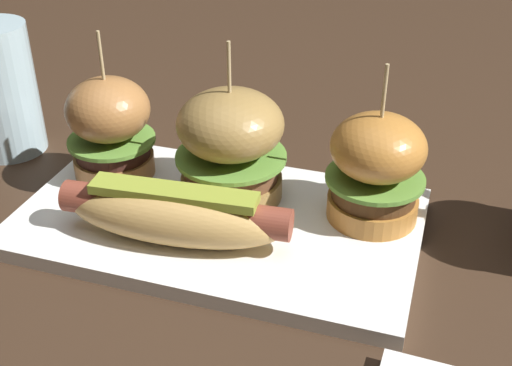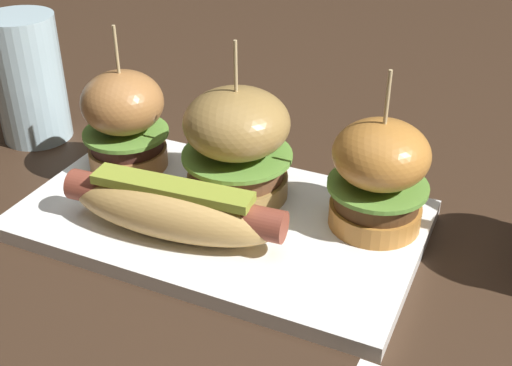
{
  "view_description": "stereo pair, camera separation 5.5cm",
  "coord_description": "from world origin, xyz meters",
  "px_view_note": "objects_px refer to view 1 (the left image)",
  "views": [
    {
      "loc": [
        0.18,
        -0.45,
        0.34
      ],
      "look_at": [
        0.04,
        0.0,
        0.05
      ],
      "focal_mm": 46.22,
      "sensor_mm": 36.0,
      "label": 1
    },
    {
      "loc": [
        0.23,
        -0.43,
        0.34
      ],
      "look_at": [
        0.04,
        0.0,
        0.05
      ],
      "focal_mm": 46.22,
      "sensor_mm": 36.0,
      "label": 2
    }
  ],
  "objects_px": {
    "slider_left": "(110,127)",
    "slider_center": "(234,145)",
    "water_glass": "(0,90)",
    "slider_right": "(376,168)",
    "platter_main": "(219,222)",
    "hot_dog": "(175,213)"
  },
  "relations": [
    {
      "from": "platter_main",
      "to": "water_glass",
      "type": "xyz_separation_m",
      "value": [
        -0.27,
        0.07,
        0.06
      ]
    },
    {
      "from": "water_glass",
      "to": "slider_right",
      "type": "bearing_deg",
      "value": -4.55
    },
    {
      "from": "water_glass",
      "to": "slider_left",
      "type": "bearing_deg",
      "value": -12.86
    },
    {
      "from": "slider_center",
      "to": "water_glass",
      "type": "distance_m",
      "value": 0.27
    },
    {
      "from": "platter_main",
      "to": "slider_center",
      "type": "relative_size",
      "value": 2.38
    },
    {
      "from": "slider_right",
      "to": "water_glass",
      "type": "xyz_separation_m",
      "value": [
        -0.4,
        0.03,
        0.01
      ]
    },
    {
      "from": "slider_left",
      "to": "slider_center",
      "type": "bearing_deg",
      "value": -1.34
    },
    {
      "from": "platter_main",
      "to": "water_glass",
      "type": "bearing_deg",
      "value": 164.92
    },
    {
      "from": "slider_left",
      "to": "hot_dog",
      "type": "bearing_deg",
      "value": -39.05
    },
    {
      "from": "hot_dog",
      "to": "slider_left",
      "type": "xyz_separation_m",
      "value": [
        -0.1,
        0.08,
        0.02
      ]
    },
    {
      "from": "platter_main",
      "to": "slider_right",
      "type": "distance_m",
      "value": 0.15
    },
    {
      "from": "platter_main",
      "to": "hot_dog",
      "type": "height_order",
      "value": "hot_dog"
    },
    {
      "from": "hot_dog",
      "to": "slider_left",
      "type": "relative_size",
      "value": 1.37
    },
    {
      "from": "slider_center",
      "to": "hot_dog",
      "type": "bearing_deg",
      "value": -107.16
    },
    {
      "from": "hot_dog",
      "to": "water_glass",
      "type": "relative_size",
      "value": 1.42
    },
    {
      "from": "platter_main",
      "to": "slider_center",
      "type": "xyz_separation_m",
      "value": [
        0.0,
        0.04,
        0.06
      ]
    },
    {
      "from": "slider_center",
      "to": "slider_right",
      "type": "height_order",
      "value": "slider_center"
    },
    {
      "from": "platter_main",
      "to": "slider_right",
      "type": "xyz_separation_m",
      "value": [
        0.13,
        0.04,
        0.06
      ]
    },
    {
      "from": "slider_left",
      "to": "slider_right",
      "type": "height_order",
      "value": "slider_left"
    },
    {
      "from": "hot_dog",
      "to": "slider_center",
      "type": "height_order",
      "value": "slider_center"
    },
    {
      "from": "hot_dog",
      "to": "slider_center",
      "type": "xyz_separation_m",
      "value": [
        0.02,
        0.08,
        0.03
      ]
    },
    {
      "from": "hot_dog",
      "to": "slider_center",
      "type": "relative_size",
      "value": 1.32
    }
  ]
}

